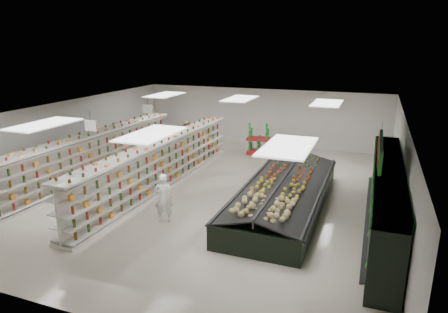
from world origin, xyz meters
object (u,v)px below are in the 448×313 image
at_px(soda_endcap, 259,140).
at_px(shopper_background, 188,137).
at_px(produce_island, 284,193).
at_px(shopper_main, 163,198).
at_px(gondola_left, 91,158).
at_px(gondola_center, 161,166).

distance_m(soda_endcap, shopper_background, 3.79).
bearing_deg(soda_endcap, produce_island, -66.60).
height_order(soda_endcap, shopper_background, shopper_background).
height_order(produce_island, soda_endcap, soda_endcap).
distance_m(produce_island, shopper_background, 8.46).
bearing_deg(shopper_main, gondola_left, -55.28).
relative_size(gondola_center, soda_endcap, 7.21).
bearing_deg(shopper_main, soda_endcap, -120.63).
xyz_separation_m(produce_island, shopper_background, (-6.46, 5.46, 0.33)).
bearing_deg(gondola_left, shopper_main, -25.90).
bearing_deg(shopper_main, produce_island, -169.65).
bearing_deg(gondola_center, produce_island, -1.54).
distance_m(gondola_center, shopper_background, 5.36).
distance_m(gondola_left, produce_island, 8.53).
bearing_deg(shopper_main, gondola_center, -86.09).
bearing_deg(soda_endcap, gondola_left, -132.04).
xyz_separation_m(soda_endcap, shopper_main, (-0.62, -9.10, 0.07)).
bearing_deg(produce_island, soda_endcap, 113.40).
relative_size(gondola_center, produce_island, 1.44).
bearing_deg(shopper_background, gondola_center, -176.77).
xyz_separation_m(gondola_left, shopper_background, (2.06, 5.29, -0.04)).
distance_m(soda_endcap, shopper_main, 9.12).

